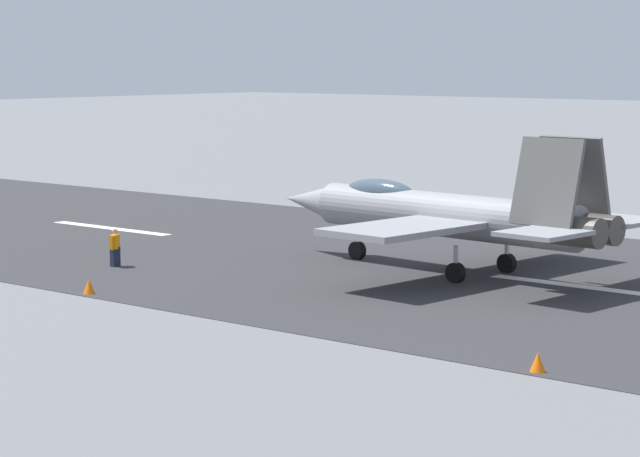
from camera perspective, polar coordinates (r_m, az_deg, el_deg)
The scene contains 6 objects.
ground_plane at distance 49.20m, azimuth 10.75°, elevation -2.45°, with size 400.00×400.00×0.00m, color slate.
runway_strip at distance 49.19m, azimuth 10.77°, elevation -2.44°, with size 240.00×26.00×0.02m.
fighter_jet at distance 51.07m, azimuth 5.63°, elevation 0.66°, with size 16.68×13.51×5.53m.
crew_person at distance 53.10m, azimuth -8.94°, elevation -0.83°, with size 0.45×0.63×1.56m.
marker_cone_near at distance 35.51m, azimuth 9.49°, elevation -5.78°, with size 0.44×0.44×0.55m, color orange.
marker_cone_mid at distance 47.19m, azimuth -10.05°, elevation -2.51°, with size 0.44×0.44×0.55m, color orange.
Camera 1 is at (-23.39, 42.47, 8.32)m, focal length 73.31 mm.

